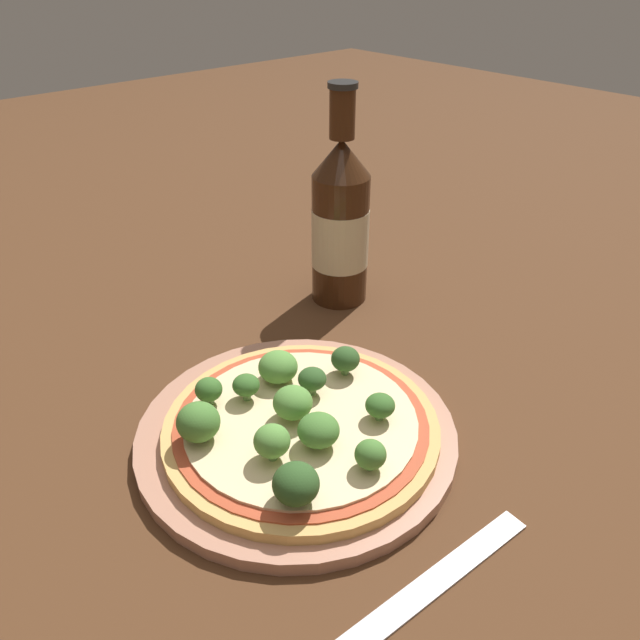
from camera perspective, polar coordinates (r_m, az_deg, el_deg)
ground_plane at (r=0.55m, az=-0.14°, el=-10.21°), size 3.00×3.00×0.00m
plate at (r=0.54m, az=-2.15°, el=-10.29°), size 0.27×0.27×0.01m
pizza at (r=0.53m, az=-1.66°, el=-9.67°), size 0.23×0.23×0.01m
broccoli_floret_0 at (r=0.49m, az=-0.14°, el=-10.05°), size 0.03×0.03×0.03m
broccoli_floret_1 at (r=0.57m, az=2.34°, el=-3.60°), size 0.03×0.03×0.03m
broccoli_floret_2 at (r=0.56m, az=-4.15°, el=-4.46°), size 0.04×0.04×0.03m
broccoli_floret_3 at (r=0.45m, az=-2.22°, el=-14.75°), size 0.03×0.03×0.03m
broccoli_floret_4 at (r=0.51m, az=-11.06°, el=-9.15°), size 0.03×0.03×0.03m
broccoli_floret_5 at (r=0.48m, az=4.64°, el=-12.18°), size 0.02×0.02×0.03m
broccoli_floret_6 at (r=0.48m, az=-4.41°, el=-10.99°), size 0.03×0.03×0.03m
broccoli_floret_7 at (r=0.54m, az=-6.78°, el=-5.96°), size 0.02×0.02×0.02m
broccoli_floret_8 at (r=0.52m, az=5.52°, el=-7.81°), size 0.02×0.02×0.02m
broccoli_floret_9 at (r=0.52m, az=-2.51°, el=-7.56°), size 0.03×0.03×0.03m
broccoli_floret_10 at (r=0.54m, az=-0.72°, el=-5.43°), size 0.02×0.02×0.03m
broccoli_floret_11 at (r=0.54m, az=-10.14°, el=-6.30°), size 0.02×0.02×0.02m
beer_bottle at (r=0.70m, az=1.87°, el=8.87°), size 0.06×0.06×0.24m
fork at (r=0.46m, az=10.29°, el=-22.55°), size 0.03×0.18×0.00m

